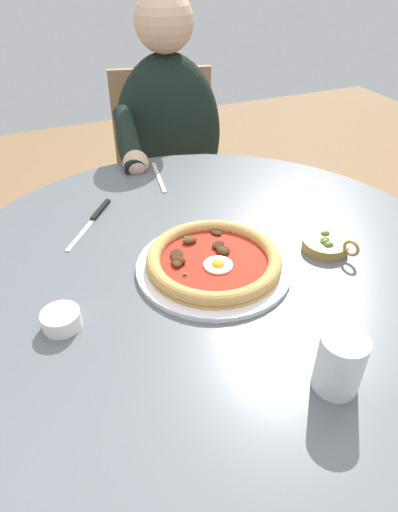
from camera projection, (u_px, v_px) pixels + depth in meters
The scene contains 10 objects.
ground_plane at pixel (207, 469), 1.31m from camera, with size 6.00×6.00×0.02m, color olive.
dining_table at pixel (210, 317), 0.95m from camera, with size 1.06×1.06×0.74m.
pizza_on_plate at pixel (212, 262), 0.84m from camera, with size 0.30×0.30×0.04m.
water_glass at pixel (339, 366), 0.61m from camera, with size 0.07×0.07×0.09m.
steak_knife at pixel (95, 216), 1.01m from camera, with size 0.13×0.17×0.01m.
ramekin_capers at pixel (61, 319), 0.72m from camera, with size 0.06×0.06×0.03m.
olive_pan at pixel (326, 244), 0.90m from camera, with size 0.09×0.11×0.04m.
fork_utensil at pixel (159, 177), 1.17m from camera, with size 0.04×0.18×0.00m.
diner_person at pixel (171, 193), 1.61m from camera, with size 0.42×0.49×1.14m.
cafe_chair_diner at pixel (167, 170), 1.71m from camera, with size 0.50×0.50×0.87m.
Camera 1 is at (-0.29, -0.63, 1.26)m, focal length 31.45 mm.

